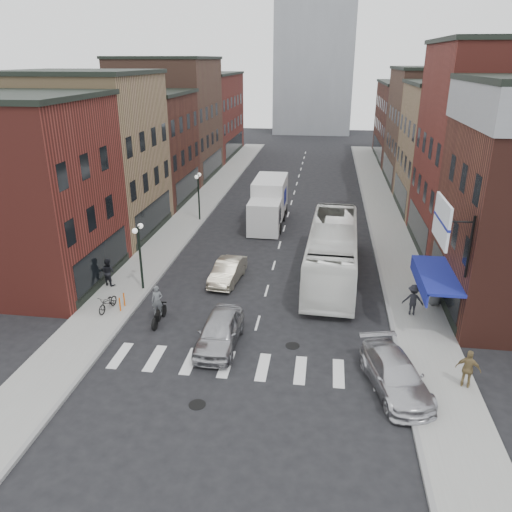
{
  "coord_description": "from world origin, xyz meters",
  "views": [
    {
      "loc": [
        3.18,
        -22.04,
        13.04
      ],
      "look_at": [
        -0.68,
        5.21,
        2.13
      ],
      "focal_mm": 35.0,
      "sensor_mm": 36.0,
      "label": 1
    }
  ],
  "objects_px": {
    "sedan_left_near": "(220,331)",
    "ped_right_c": "(436,289)",
    "parked_bicycle": "(108,303)",
    "ped_right_b": "(468,369)",
    "curb_car": "(395,375)",
    "box_truck": "(269,203)",
    "motorcycle_rider": "(158,306)",
    "bike_rack": "(122,302)",
    "billboard_sign": "(444,222)",
    "streetlamp_near": "(139,245)",
    "streetlamp_far": "(198,188)",
    "sedan_left_far": "(228,271)",
    "ped_left_solo": "(108,272)",
    "transit_bus": "(332,251)",
    "ped_right_a": "(413,300)"
  },
  "relations": [
    {
      "from": "sedan_left_far",
      "to": "streetlamp_near",
      "type": "bearing_deg",
      "value": -151.41
    },
    {
      "from": "streetlamp_far",
      "to": "sedan_left_far",
      "type": "height_order",
      "value": "streetlamp_far"
    },
    {
      "from": "ped_right_c",
      "to": "ped_right_a",
      "type": "bearing_deg",
      "value": 22.78
    },
    {
      "from": "transit_bus",
      "to": "ped_right_b",
      "type": "height_order",
      "value": "transit_bus"
    },
    {
      "from": "streetlamp_near",
      "to": "parked_bicycle",
      "type": "relative_size",
      "value": 2.38
    },
    {
      "from": "streetlamp_near",
      "to": "sedan_left_near",
      "type": "distance_m",
      "value": 8.3
    },
    {
      "from": "billboard_sign",
      "to": "ped_right_a",
      "type": "xyz_separation_m",
      "value": [
        -0.42,
        2.38,
        -5.12
      ]
    },
    {
      "from": "bike_rack",
      "to": "ped_right_b",
      "type": "xyz_separation_m",
      "value": [
        17.08,
        -4.7,
        0.46
      ]
    },
    {
      "from": "streetlamp_near",
      "to": "bike_rack",
      "type": "relative_size",
      "value": 5.14
    },
    {
      "from": "billboard_sign",
      "to": "streetlamp_near",
      "type": "height_order",
      "value": "billboard_sign"
    },
    {
      "from": "motorcycle_rider",
      "to": "sedan_left_near",
      "type": "bearing_deg",
      "value": -32.98
    },
    {
      "from": "curb_car",
      "to": "ped_right_b",
      "type": "xyz_separation_m",
      "value": [
        2.98,
        0.43,
        0.29
      ]
    },
    {
      "from": "curb_car",
      "to": "parked_bicycle",
      "type": "distance_m",
      "value": 15.57
    },
    {
      "from": "ped_right_b",
      "to": "ped_right_c",
      "type": "xyz_separation_m",
      "value": [
        0.12,
        7.66,
        0.09
      ]
    },
    {
      "from": "motorcycle_rider",
      "to": "sedan_left_far",
      "type": "relative_size",
      "value": 0.52
    },
    {
      "from": "sedan_left_near",
      "to": "ped_right_c",
      "type": "distance_m",
      "value": 12.5
    },
    {
      "from": "ped_left_solo",
      "to": "streetlamp_near",
      "type": "bearing_deg",
      "value": -166.17
    },
    {
      "from": "parked_bicycle",
      "to": "ped_left_solo",
      "type": "height_order",
      "value": "ped_left_solo"
    },
    {
      "from": "sedan_left_near",
      "to": "curb_car",
      "type": "bearing_deg",
      "value": -15.74
    },
    {
      "from": "streetlamp_far",
      "to": "ped_right_a",
      "type": "relative_size",
      "value": 2.38
    },
    {
      "from": "billboard_sign",
      "to": "streetlamp_near",
      "type": "relative_size",
      "value": 0.9
    },
    {
      "from": "billboard_sign",
      "to": "parked_bicycle",
      "type": "height_order",
      "value": "billboard_sign"
    },
    {
      "from": "bike_rack",
      "to": "sedan_left_far",
      "type": "xyz_separation_m",
      "value": [
        5.02,
        4.7,
        0.14
      ]
    },
    {
      "from": "billboard_sign",
      "to": "streetlamp_far",
      "type": "xyz_separation_m",
      "value": [
        -15.99,
        17.5,
        -3.22
      ]
    },
    {
      "from": "streetlamp_near",
      "to": "bike_rack",
      "type": "bearing_deg",
      "value": -94.24
    },
    {
      "from": "bike_rack",
      "to": "parked_bicycle",
      "type": "xyz_separation_m",
      "value": [
        -0.7,
        -0.28,
        0.05
      ]
    },
    {
      "from": "billboard_sign",
      "to": "ped_right_c",
      "type": "xyz_separation_m",
      "value": [
        1.01,
        3.75,
        -5.04
      ]
    },
    {
      "from": "transit_bus",
      "to": "ped_right_c",
      "type": "distance_m",
      "value": 6.76
    },
    {
      "from": "bike_rack",
      "to": "ped_right_a",
      "type": "xyz_separation_m",
      "value": [
        15.77,
        1.58,
        0.47
      ]
    },
    {
      "from": "bike_rack",
      "to": "ped_right_a",
      "type": "distance_m",
      "value": 15.85
    },
    {
      "from": "sedan_left_near",
      "to": "ped_right_b",
      "type": "relative_size",
      "value": 2.7
    },
    {
      "from": "streetlamp_near",
      "to": "box_truck",
      "type": "relative_size",
      "value": 0.49
    },
    {
      "from": "streetlamp_near",
      "to": "ped_right_c",
      "type": "relative_size",
      "value": 2.17
    },
    {
      "from": "sedan_left_far",
      "to": "streetlamp_far",
      "type": "bearing_deg",
      "value": 117.91
    },
    {
      "from": "ped_left_solo",
      "to": "ped_right_a",
      "type": "height_order",
      "value": "ped_right_a"
    },
    {
      "from": "curb_car",
      "to": "billboard_sign",
      "type": "bearing_deg",
      "value": 49.53
    },
    {
      "from": "streetlamp_near",
      "to": "ped_right_c",
      "type": "xyz_separation_m",
      "value": [
        17.0,
        0.25,
        -1.81
      ]
    },
    {
      "from": "box_truck",
      "to": "motorcycle_rider",
      "type": "height_order",
      "value": "box_truck"
    },
    {
      "from": "streetlamp_near",
      "to": "ped_right_a",
      "type": "height_order",
      "value": "streetlamp_near"
    },
    {
      "from": "ped_right_b",
      "to": "parked_bicycle",
      "type": "bearing_deg",
      "value": 5.54
    },
    {
      "from": "box_truck",
      "to": "ped_left_solo",
      "type": "height_order",
      "value": "box_truck"
    },
    {
      "from": "streetlamp_far",
      "to": "box_truck",
      "type": "xyz_separation_m",
      "value": [
        5.95,
        0.12,
        -1.11
      ]
    },
    {
      "from": "ped_left_solo",
      "to": "ped_right_a",
      "type": "bearing_deg",
      "value": -165.97
    },
    {
      "from": "ped_right_a",
      "to": "ped_left_solo",
      "type": "bearing_deg",
      "value": 3.01
    },
    {
      "from": "streetlamp_far",
      "to": "curb_car",
      "type": "relative_size",
      "value": 0.83
    },
    {
      "from": "sedan_left_far",
      "to": "parked_bicycle",
      "type": "relative_size",
      "value": 2.41
    },
    {
      "from": "sedan_left_far",
      "to": "box_truck",
      "type": "bearing_deg",
      "value": 90.7
    },
    {
      "from": "ped_left_solo",
      "to": "sedan_left_far",
      "type": "bearing_deg",
      "value": -147.19
    },
    {
      "from": "sedan_left_near",
      "to": "curb_car",
      "type": "distance_m",
      "value": 8.36
    },
    {
      "from": "parked_bicycle",
      "to": "ped_right_b",
      "type": "relative_size",
      "value": 1.01
    }
  ]
}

